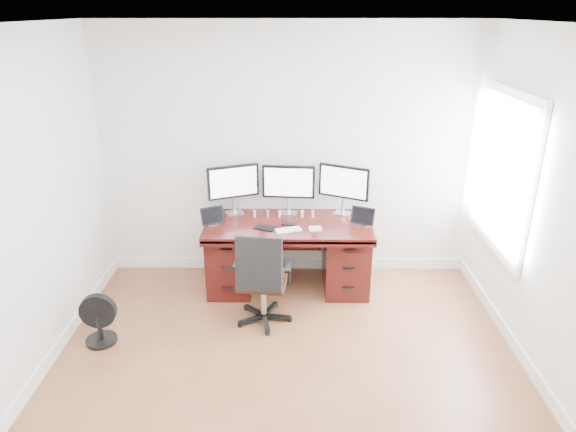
{
  "coord_description": "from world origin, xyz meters",
  "views": [
    {
      "loc": [
        0.04,
        -3.03,
        2.79
      ],
      "look_at": [
        0.0,
        1.5,
        0.95
      ],
      "focal_mm": 32.0,
      "sensor_mm": 36.0,
      "label": 1
    }
  ],
  "objects_px": {
    "monitor_center": "(288,184)",
    "office_chair": "(263,294)",
    "desk": "(288,252)",
    "floor_fan": "(98,320)",
    "keyboard": "(288,230)"
  },
  "relations": [
    {
      "from": "desk",
      "to": "office_chair",
      "type": "distance_m",
      "value": 0.74
    },
    {
      "from": "desk",
      "to": "monitor_center",
      "type": "height_order",
      "value": "monitor_center"
    },
    {
      "from": "desk",
      "to": "keyboard",
      "type": "relative_size",
      "value": 6.61
    },
    {
      "from": "monitor_center",
      "to": "office_chair",
      "type": "bearing_deg",
      "value": -99.07
    },
    {
      "from": "desk",
      "to": "floor_fan",
      "type": "bearing_deg",
      "value": -148.58
    },
    {
      "from": "monitor_center",
      "to": "desk",
      "type": "bearing_deg",
      "value": -84.99
    },
    {
      "from": "desk",
      "to": "floor_fan",
      "type": "relative_size",
      "value": 3.6
    },
    {
      "from": "desk",
      "to": "monitor_center",
      "type": "distance_m",
      "value": 0.72
    },
    {
      "from": "keyboard",
      "to": "monitor_center",
      "type": "bearing_deg",
      "value": 72.0
    },
    {
      "from": "floor_fan",
      "to": "monitor_center",
      "type": "xyz_separation_m",
      "value": [
        1.67,
        1.26,
        0.86
      ]
    },
    {
      "from": "desk",
      "to": "office_chair",
      "type": "height_order",
      "value": "office_chair"
    },
    {
      "from": "office_chair",
      "to": "floor_fan",
      "type": "xyz_separation_m",
      "value": [
        -1.44,
        -0.32,
        -0.08
      ]
    },
    {
      "from": "desk",
      "to": "keyboard",
      "type": "xyz_separation_m",
      "value": [
        0.0,
        -0.22,
        0.36
      ]
    },
    {
      "from": "desk",
      "to": "keyboard",
      "type": "distance_m",
      "value": 0.42
    },
    {
      "from": "office_chair",
      "to": "monitor_center",
      "type": "xyz_separation_m",
      "value": [
        0.23,
        0.94,
        0.77
      ]
    }
  ]
}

